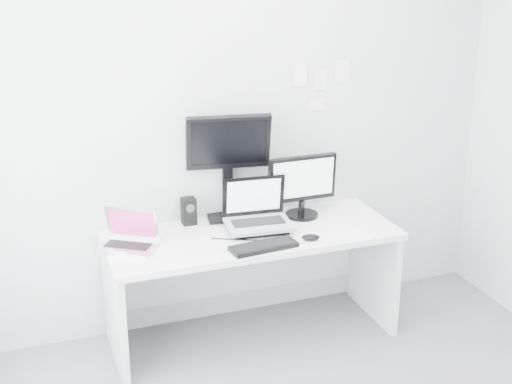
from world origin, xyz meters
TOP-DOWN VIEW (x-y plane):
  - back_wall at (0.00, 1.60)m, footprint 3.60×0.00m
  - desk at (0.00, 1.25)m, footprint 1.80×0.70m
  - macbook at (-0.77, 1.26)m, footprint 0.40×0.38m
  - speaker at (-0.33, 1.52)m, footprint 0.11×0.11m
  - dell_laptop at (0.05, 1.26)m, footprint 0.42×0.34m
  - rear_monitor at (-0.06, 1.52)m, footprint 0.55×0.27m
  - samsung_monitor at (0.40, 1.40)m, footprint 0.47×0.22m
  - keyboard at (-0.02, 1.00)m, footprint 0.41×0.18m
  - mouse at (0.29, 1.02)m, footprint 0.12×0.10m
  - wall_note_0 at (0.45, 1.59)m, footprint 0.10×0.00m
  - wall_note_1 at (0.60, 1.59)m, footprint 0.09×0.00m
  - wall_note_2 at (0.75, 1.59)m, footprint 0.10×0.00m
  - wall_note_3 at (0.58, 1.59)m, footprint 0.11×0.00m

SIDE VIEW (x-z plane):
  - desk at x=0.00m, z-range 0.00..0.73m
  - keyboard at x=-0.02m, z-range 0.73..0.76m
  - mouse at x=0.29m, z-range 0.73..0.77m
  - speaker at x=-0.33m, z-range 0.73..0.90m
  - macbook at x=-0.77m, z-range 0.73..0.97m
  - dell_laptop at x=0.05m, z-range 0.73..1.06m
  - samsung_monitor at x=0.40m, z-range 0.73..1.15m
  - rear_monitor at x=-0.06m, z-range 0.73..1.45m
  - back_wall at x=0.00m, z-range -0.45..3.15m
  - wall_note_3 at x=0.58m, z-range 1.38..1.46m
  - wall_note_1 at x=0.60m, z-range 1.52..1.65m
  - wall_note_0 at x=0.45m, z-range 1.55..1.69m
  - wall_note_2 at x=0.75m, z-range 1.56..1.70m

